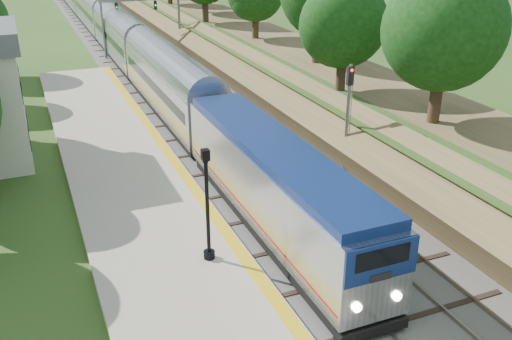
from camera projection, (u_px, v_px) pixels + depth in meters
name	position (u px, v px, depth m)	size (l,w,h in m)	color
trackbed	(131.00, 47.00, 64.68)	(9.50, 170.00, 0.28)	#4C4944
platform	(165.00, 249.00, 24.96)	(6.40, 68.00, 0.38)	#ACA38B
yellow_stripe	(226.00, 232.00, 25.88)	(0.55, 68.00, 0.01)	gold
embankment	(200.00, 25.00, 66.85)	(10.64, 170.00, 11.70)	brown
signal_gantry	(141.00, 10.00, 58.70)	(8.40, 0.38, 6.20)	slate
train	(107.00, 25.00, 65.55)	(2.81, 112.66, 4.12)	black
lamppost_far	(208.00, 212.00, 23.04)	(0.49, 0.49, 4.91)	black
signal_farside	(348.00, 109.00, 30.82)	(0.35, 0.28, 6.32)	slate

